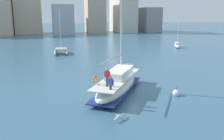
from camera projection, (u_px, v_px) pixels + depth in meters
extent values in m
plane|color=#38607A|center=(127.00, 88.00, 24.42)|extent=(400.00, 400.00, 0.00)
ellipsoid|color=white|center=(117.00, 86.00, 22.69)|extent=(7.33, 9.32, 1.40)
cube|color=navy|center=(117.00, 89.00, 22.76)|extent=(7.24, 9.17, 0.10)
cube|color=beige|center=(117.00, 78.00, 22.52)|extent=(6.90, 8.81, 0.08)
cube|color=white|center=(120.00, 73.00, 23.09)|extent=(3.80, 4.53, 0.70)
cylinder|color=silver|center=(122.00, 15.00, 22.30)|extent=(0.16, 0.16, 11.65)
cylinder|color=#B7B7BC|center=(112.00, 59.00, 20.48)|extent=(3.30, 4.86, 0.12)
cylinder|color=silver|center=(129.00, 64.00, 26.48)|extent=(0.78, 0.55, 0.06)
torus|color=orange|center=(95.00, 79.00, 20.33)|extent=(0.51, 0.66, 0.70)
cylinder|color=#33333D|center=(107.00, 82.00, 19.76)|extent=(0.20, 0.20, 0.80)
cube|color=red|center=(107.00, 74.00, 19.61)|extent=(0.38, 0.34, 0.56)
sphere|color=tan|center=(107.00, 69.00, 19.52)|extent=(0.20, 0.20, 0.20)
cylinder|color=red|center=(105.00, 74.00, 19.69)|extent=(0.09, 0.09, 0.50)
cylinder|color=red|center=(110.00, 75.00, 19.55)|extent=(0.09, 0.09, 0.50)
cylinder|color=#33333D|center=(111.00, 87.00, 18.98)|extent=(0.20, 0.20, 0.35)
cube|color=#3351AD|center=(111.00, 82.00, 18.87)|extent=(0.38, 0.34, 0.56)
sphere|color=#9E7051|center=(111.00, 77.00, 18.79)|extent=(0.20, 0.20, 0.20)
cylinder|color=#3351AD|center=(108.00, 82.00, 18.95)|extent=(0.09, 0.09, 0.50)
cylinder|color=#3351AD|center=(113.00, 83.00, 18.82)|extent=(0.09, 0.09, 0.50)
torus|color=silver|center=(108.00, 78.00, 19.93)|extent=(0.67, 0.47, 0.76)
ellipsoid|color=#B7B2A8|center=(56.00, 52.00, 45.27)|extent=(0.96, 5.54, 0.89)
ellipsoid|color=#B7B2A8|center=(67.00, 51.00, 45.66)|extent=(0.96, 5.54, 0.89)
cube|color=#B7B2A8|center=(61.00, 49.00, 45.34)|extent=(2.28, 3.17, 0.24)
cylinder|color=silver|center=(60.00, 29.00, 44.88)|extent=(0.14, 0.14, 7.39)
ellipsoid|color=white|center=(177.00, 46.00, 54.61)|extent=(3.04, 5.01, 0.80)
cube|color=white|center=(177.00, 43.00, 54.23)|extent=(1.49, 2.12, 0.40)
cylinder|color=silver|center=(178.00, 31.00, 53.48)|extent=(0.13, 0.13, 6.03)
ellipsoid|color=silver|center=(119.00, 116.00, 16.85)|extent=(0.37, 0.39, 0.16)
sphere|color=silver|center=(117.00, 115.00, 16.95)|extent=(0.11, 0.11, 0.11)
cone|color=gold|center=(116.00, 115.00, 16.99)|extent=(0.08, 0.08, 0.04)
cube|color=#9E9993|center=(117.00, 117.00, 16.60)|extent=(0.57, 0.50, 0.15)
cube|color=#9E9993|center=(122.00, 114.00, 17.09)|extent=(0.57, 0.50, 0.15)
sphere|color=silver|center=(176.00, 93.00, 22.04)|extent=(0.69, 0.69, 0.69)
cylinder|color=black|center=(176.00, 90.00, 21.97)|extent=(0.04, 0.04, 0.60)
cube|color=#C6AD8E|center=(2.00, 9.00, 90.00)|extent=(8.15, 16.07, 19.19)
cube|color=#C6AD8E|center=(28.00, 7.00, 93.43)|extent=(9.84, 11.38, 20.68)
cube|color=#B2B7BC|center=(62.00, 19.00, 95.06)|extent=(7.95, 15.20, 11.21)
cube|color=#C6AD8E|center=(95.00, 14.00, 101.57)|extent=(7.72, 10.15, 15.37)
cube|color=beige|center=(123.00, 1.00, 103.84)|extent=(8.13, 16.45, 26.37)
cube|color=gray|center=(148.00, 20.00, 108.64)|extent=(7.50, 14.45, 10.51)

